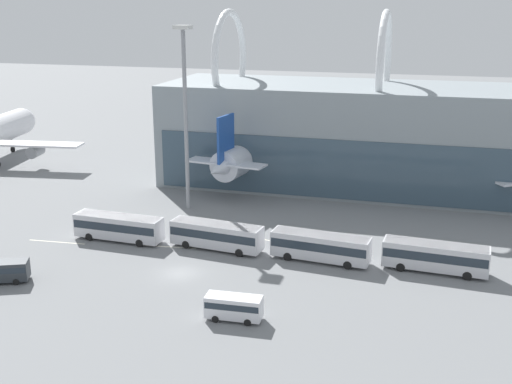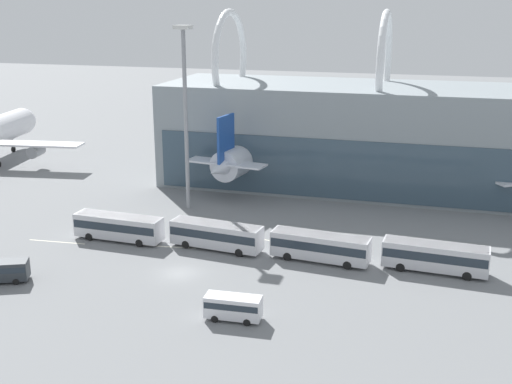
# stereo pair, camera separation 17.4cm
# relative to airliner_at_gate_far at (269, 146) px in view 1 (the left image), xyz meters

# --- Properties ---
(ground_plane) EXTENTS (440.00, 440.00, 0.00)m
(ground_plane) POSITION_rel_airliner_at_gate_far_xyz_m (0.90, -43.48, -5.45)
(ground_plane) COLOR slate
(airliner_at_gate_far) EXTENTS (40.89, 42.80, 13.24)m
(airliner_at_gate_far) POSITION_rel_airliner_at_gate_far_xyz_m (0.00, 0.00, 0.00)
(airliner_at_gate_far) COLOR silver
(airliner_at_gate_far) RESTS_ON ground_plane
(shuttle_bus_0) EXTENTS (11.73, 3.33, 3.31)m
(shuttle_bus_0) POSITION_rel_airliner_at_gate_far_xyz_m (-10.51, -35.79, -3.51)
(shuttle_bus_0) COLOR silver
(shuttle_bus_0) RESTS_ON ground_plane
(shuttle_bus_1) EXTENTS (11.85, 4.06, 3.31)m
(shuttle_bus_1) POSITION_rel_airliner_at_gate_far_xyz_m (2.50, -35.27, -3.51)
(shuttle_bus_1) COLOR silver
(shuttle_bus_1) RESTS_ON ground_plane
(shuttle_bus_2) EXTENTS (11.83, 3.91, 3.31)m
(shuttle_bus_2) POSITION_rel_airliner_at_gate_far_xyz_m (15.51, -35.64, -3.51)
(shuttle_bus_2) COLOR silver
(shuttle_bus_2) RESTS_ON ground_plane
(shuttle_bus_3) EXTENTS (11.78, 3.58, 3.31)m
(shuttle_bus_3) POSITION_rel_airliner_at_gate_far_xyz_m (28.51, -35.19, -3.51)
(shuttle_bus_3) COLOR silver
(shuttle_bus_3) RESTS_ON ground_plane
(service_van_foreground) EXTENTS (5.97, 4.24, 2.38)m
(service_van_foreground) POSITION_rel_airliner_at_gate_far_xyz_m (-16.80, -50.83, -4.05)
(service_van_foreground) COLOR #2D3338
(service_van_foreground) RESTS_ON ground_plane
(service_van_crossing) EXTENTS (5.53, 2.28, 2.43)m
(service_van_crossing) POSITION_rel_airliner_at_gate_far_xyz_m (10.09, -52.32, -4.03)
(service_van_crossing) COLOR silver
(service_van_crossing) RESTS_ON ground_plane
(floodlight_mast) EXTENTS (2.17, 2.17, 26.32)m
(floodlight_mast) POSITION_rel_airliner_at_gate_far_xyz_m (-6.91, -20.81, 10.46)
(floodlight_mast) COLOR gray
(floodlight_mast) RESTS_ON ground_plane
(lane_stripe_0) EXTENTS (7.41, 1.16, 0.01)m
(lane_stripe_0) POSITION_rel_airliner_at_gate_far_xyz_m (-3.69, -36.29, -5.45)
(lane_stripe_0) COLOR silver
(lane_stripe_0) RESTS_ON ground_plane
(lane_stripe_1) EXTENTS (8.59, 1.96, 0.01)m
(lane_stripe_1) POSITION_rel_airliner_at_gate_far_xyz_m (6.04, -30.32, -5.45)
(lane_stripe_1) COLOR silver
(lane_stripe_1) RESTS_ON ground_plane
(lane_stripe_2) EXTENTS (7.69, 0.78, 0.01)m
(lane_stripe_2) POSITION_rel_airliner_at_gate_far_xyz_m (-17.91, -38.51, -5.45)
(lane_stripe_2) COLOR silver
(lane_stripe_2) RESTS_ON ground_plane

